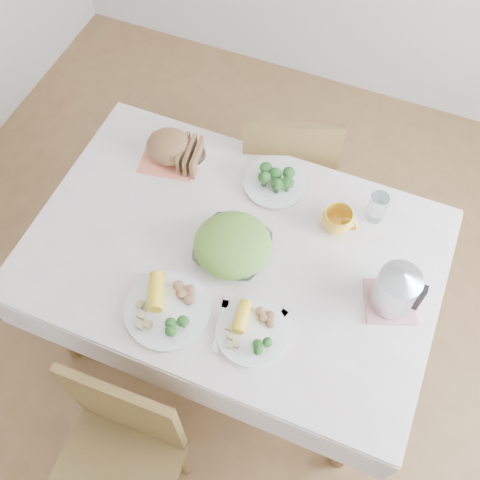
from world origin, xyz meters
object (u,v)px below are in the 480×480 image
at_px(dinner_plate_right, 252,332).
at_px(yellow_mug, 337,220).
at_px(salad_bowl, 233,249).
at_px(chair_far, 286,162).
at_px(electric_kettle, 397,287).
at_px(dinner_plate_left, 168,311).
at_px(dining_table, 234,296).
at_px(chair_near, 112,478).

bearing_deg(dinner_plate_right, yellow_mug, 75.29).
relative_size(salad_bowl, yellow_mug, 2.25).
bearing_deg(chair_far, electric_kettle, 111.49).
bearing_deg(dinner_plate_left, yellow_mug, 51.98).
bearing_deg(dining_table, dinner_plate_right, -56.24).
bearing_deg(chair_far, salad_bowl, 71.93).
xyz_separation_m(chair_near, dinner_plate_right, (0.29, 0.57, 0.31)).
bearing_deg(dining_table, dinner_plate_left, -109.98).
xyz_separation_m(salad_bowl, dinner_plate_right, (0.18, -0.26, -0.02)).
xyz_separation_m(dinner_plate_left, dinner_plate_right, (0.30, 0.04, 0.00)).
distance_m(dining_table, chair_near, 0.85).
bearing_deg(yellow_mug, chair_near, -111.47).
bearing_deg(salad_bowl, dinner_plate_right, -55.70).
xyz_separation_m(dining_table, dinner_plate_right, (0.18, -0.27, 0.40)).
bearing_deg(electric_kettle, dinner_plate_left, -179.65).
distance_m(chair_near, dinner_plate_left, 0.61).
height_order(salad_bowl, dinner_plate_left, salad_bowl).
height_order(dinner_plate_left, dinner_plate_right, dinner_plate_left).
relative_size(salad_bowl, electric_kettle, 1.30).
xyz_separation_m(dining_table, yellow_mug, (0.32, 0.24, 0.43)).
bearing_deg(yellow_mug, dinner_plate_left, -128.02).
height_order(dining_table, electric_kettle, electric_kettle).
relative_size(dining_table, electric_kettle, 6.91).
height_order(dinner_plate_left, electric_kettle, electric_kettle).
relative_size(chair_near, dinner_plate_right, 3.75).
distance_m(salad_bowl, dinner_plate_right, 0.32).
xyz_separation_m(chair_near, yellow_mug, (0.43, 1.08, 0.34)).
relative_size(dining_table, dinner_plate_right, 5.68).
xyz_separation_m(salad_bowl, electric_kettle, (0.58, 0.03, 0.09)).
xyz_separation_m(dinner_plate_right, electric_kettle, (0.40, 0.29, 0.11)).
distance_m(dining_table, dinner_plate_right, 0.52).
bearing_deg(dinner_plate_right, dining_table, 123.76).
xyz_separation_m(dinner_plate_right, yellow_mug, (0.14, 0.52, 0.04)).
bearing_deg(dinner_plate_left, chair_near, -89.32).
distance_m(dining_table, electric_kettle, 0.77).
relative_size(chair_near, electric_kettle, 4.56).
bearing_deg(salad_bowl, dinner_plate_left, -111.51).
bearing_deg(chair_near, dining_table, 81.17).
relative_size(chair_far, dinner_plate_right, 3.75).
relative_size(dining_table, chair_far, 1.51).
bearing_deg(dinner_plate_right, dinner_plate_left, -173.03).
relative_size(dining_table, yellow_mug, 11.94).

